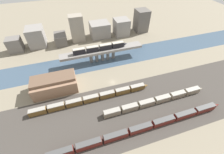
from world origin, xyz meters
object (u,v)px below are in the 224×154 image
(train_on_bridge, at_px, (100,48))
(train_yard_near, at_px, (143,128))
(train_yard_mid, at_px, (156,100))
(train_yard_far, at_px, (93,98))
(warehouse_building, at_px, (55,84))

(train_on_bridge, xyz_separation_m, train_yard_near, (5.58, -63.86, -9.67))
(train_yard_near, relative_size, train_yard_mid, 1.46)
(train_yard_mid, relative_size, train_yard_far, 0.90)
(train_yard_near, distance_m, warehouse_building, 59.15)
(train_yard_near, relative_size, train_yard_far, 1.32)
(train_yard_far, height_order, warehouse_building, warehouse_building)
(train_yard_mid, xyz_separation_m, train_yard_far, (-35.72, 13.04, 0.04))
(train_yard_near, xyz_separation_m, warehouse_building, (-41.21, 42.31, 3.11))
(train_on_bridge, distance_m, train_yard_mid, 55.56)
(train_on_bridge, bearing_deg, train_yard_mid, -67.51)
(train_yard_near, bearing_deg, train_on_bridge, 94.99)
(train_yard_mid, distance_m, train_yard_far, 38.03)
(train_on_bridge, relative_size, train_yard_far, 0.58)
(train_on_bridge, relative_size, train_yard_mid, 0.64)
(train_yard_mid, bearing_deg, train_yard_far, 159.95)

